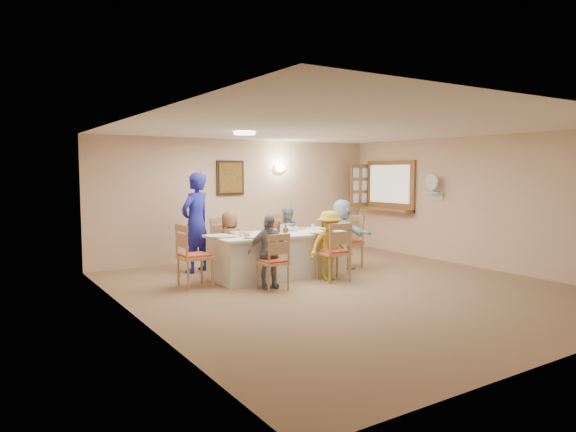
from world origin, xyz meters
TOP-DOWN VIEW (x-y plane):
  - ground at (0.00, 0.00)m, footprint 7.00×7.00m
  - room_walls at (0.00, 0.00)m, footprint 7.00×7.00m
  - wall_picture at (-0.30, 3.46)m, footprint 0.62×0.05m
  - wall_sconce at (0.90, 3.44)m, footprint 0.26×0.09m
  - ceiling_light at (-1.00, 1.50)m, footprint 0.36×0.36m
  - serving_hatch at (3.21, 2.40)m, footprint 0.06×1.50m
  - hatch_sill at (3.09, 2.40)m, footprint 0.30×1.50m
  - shutter_door at (2.95, 3.16)m, footprint 0.55×0.04m
  - fan_shelf at (3.13, 1.05)m, footprint 0.22×0.36m
  - desk_fan at (3.10, 1.05)m, footprint 0.30×0.30m
  - dining_table at (-0.42, 1.38)m, footprint 2.42×1.02m
  - chair_back_left at (-1.02, 2.18)m, footprint 0.54×0.54m
  - chair_back_right at (0.18, 2.18)m, footprint 0.49×0.49m
  - chair_front_left at (-1.02, 0.58)m, footprint 0.43×0.43m
  - chair_front_right at (0.18, 0.58)m, footprint 0.52×0.52m
  - chair_left_end at (-1.97, 1.38)m, footprint 0.50×0.50m
  - chair_right_end at (1.13, 1.38)m, footprint 0.52×0.52m
  - diner_back_left at (-1.02, 2.06)m, footprint 0.57×0.38m
  - diner_back_right at (0.18, 2.06)m, footprint 0.63×0.53m
  - diner_front_left at (-1.02, 0.70)m, footprint 0.76×0.47m
  - diner_front_right at (0.18, 0.70)m, footprint 0.80×0.51m
  - diner_right_end at (1.00, 1.38)m, footprint 1.31×0.69m
  - caregiver at (-1.47, 2.53)m, footprint 1.01×0.97m
  - placemat_fl at (-1.02, 0.96)m, footprint 0.33×0.24m
  - plate_fl at (-1.02, 0.96)m, footprint 0.24×0.24m
  - napkin_fl at (-0.84, 0.91)m, footprint 0.13×0.13m
  - placemat_fr at (0.18, 0.96)m, footprint 0.35×0.26m
  - plate_fr at (0.18, 0.96)m, footprint 0.23×0.23m
  - napkin_fr at (0.36, 0.91)m, footprint 0.15×0.15m
  - placemat_bl at (-1.02, 1.80)m, footprint 0.37×0.27m
  - plate_bl at (-1.02, 1.80)m, footprint 0.24×0.24m
  - napkin_bl at (-0.84, 1.75)m, footprint 0.14×0.14m
  - placemat_br at (0.18, 1.80)m, footprint 0.36×0.27m
  - plate_br at (0.18, 1.80)m, footprint 0.25×0.25m
  - napkin_br at (0.36, 1.75)m, footprint 0.13×0.13m
  - placemat_le at (-1.52, 1.38)m, footprint 0.35×0.26m
  - plate_le at (-1.52, 1.38)m, footprint 0.25×0.25m
  - napkin_le at (-1.34, 1.33)m, footprint 0.13×0.13m
  - placemat_re at (0.70, 1.38)m, footprint 0.38×0.28m
  - plate_re at (0.70, 1.38)m, footprint 0.24×0.24m
  - napkin_re at (0.88, 1.33)m, footprint 0.15×0.15m
  - teacup_a at (-1.22, 1.04)m, footprint 0.17×0.17m
  - teacup_b at (0.02, 1.92)m, footprint 0.11×0.11m
  - bowl_a at (-0.69, 1.16)m, footprint 0.31×0.31m
  - bowl_b at (-0.07, 1.60)m, footprint 0.31×0.31m
  - condiment_ketchup at (-0.50, 1.40)m, footprint 0.09×0.09m
  - condiment_brown at (-0.35, 1.45)m, footprint 0.15×0.16m
  - condiment_malt at (-0.26, 1.38)m, footprint 0.17×0.17m
  - drinking_glass at (-0.57, 1.43)m, footprint 0.07×0.07m

SIDE VIEW (x-z plane):
  - ground at x=0.00m, z-range 0.00..0.00m
  - dining_table at x=-0.42m, z-range 0.00..0.76m
  - chair_front_left at x=-1.02m, z-range 0.00..0.89m
  - chair_front_right at x=0.18m, z-range 0.00..1.00m
  - chair_back_left at x=-1.02m, z-range 0.00..1.00m
  - chair_right_end at x=1.13m, z-range 0.00..1.00m
  - chair_left_end at x=-1.97m, z-range 0.00..1.02m
  - chair_back_right at x=0.18m, z-range 0.00..1.02m
  - diner_back_left at x=-1.02m, z-range 0.00..1.13m
  - diner_front_left at x=-1.02m, z-range 0.00..1.16m
  - diner_back_right at x=0.18m, z-range 0.00..1.17m
  - diner_front_right at x=0.18m, z-range 0.00..1.17m
  - diner_right_end at x=1.00m, z-range 0.00..1.31m
  - placemat_fl at x=-1.02m, z-range 0.76..0.77m
  - placemat_fr at x=0.18m, z-range 0.76..0.77m
  - placemat_bl at x=-1.02m, z-range 0.76..0.77m
  - placemat_br at x=0.18m, z-range 0.76..0.77m
  - placemat_le at x=-1.52m, z-range 0.76..0.77m
  - placemat_re at x=0.70m, z-range 0.76..0.77m
  - napkin_fl at x=-0.84m, z-range 0.77..0.77m
  - napkin_fr at x=0.36m, z-range 0.77..0.77m
  - napkin_bl at x=-0.84m, z-range 0.77..0.77m
  - napkin_br at x=0.36m, z-range 0.77..0.77m
  - napkin_le at x=-1.34m, z-range 0.77..0.77m
  - napkin_re at x=0.88m, z-range 0.77..0.77m
  - plate_fl at x=-1.02m, z-range 0.77..0.78m
  - plate_fr at x=0.18m, z-range 0.77..0.78m
  - plate_bl at x=-1.02m, z-range 0.77..0.78m
  - plate_br at x=0.18m, z-range 0.77..0.78m
  - plate_le at x=-1.52m, z-range 0.77..0.78m
  - plate_re at x=0.70m, z-range 0.77..0.78m
  - bowl_a at x=-0.69m, z-range 0.76..0.81m
  - bowl_b at x=-0.07m, z-range 0.76..0.82m
  - teacup_b at x=0.02m, z-range 0.76..0.84m
  - teacup_a at x=-1.22m, z-range 0.76..0.85m
  - drinking_glass at x=-0.57m, z-range 0.77..0.87m
  - condiment_malt at x=-0.26m, z-range 0.76..0.90m
  - condiment_ketchup at x=-0.50m, z-range 0.76..0.97m
  - condiment_brown at x=-0.35m, z-range 0.76..0.98m
  - caregiver at x=-1.47m, z-range 0.00..1.82m
  - hatch_sill at x=3.09m, z-range 0.95..1.00m
  - fan_shelf at x=3.13m, z-range 1.39..1.41m
  - serving_hatch at x=3.21m, z-range 0.92..2.08m
  - shutter_door at x=2.95m, z-range 1.00..2.00m
  - room_walls at x=0.00m, z-range -1.99..5.01m
  - desk_fan at x=3.10m, z-range 1.41..1.69m
  - wall_picture at x=-0.30m, z-range 1.34..2.06m
  - wall_sconce at x=0.90m, z-range 1.81..1.99m
  - ceiling_light at x=-1.00m, z-range 2.45..2.50m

